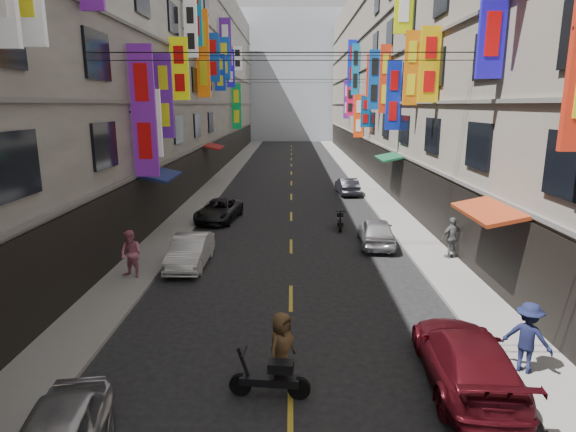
{
  "coord_description": "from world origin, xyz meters",
  "views": [
    {
      "loc": [
        0.02,
        3.02,
        6.29
      ],
      "look_at": [
        -0.04,
        10.83,
        4.47
      ],
      "focal_mm": 30.0,
      "sensor_mm": 36.0,
      "label": 1
    }
  ],
  "objects_px": {
    "car_left_mid": "(190,251)",
    "pedestrian_lfar": "(131,254)",
    "car_right_mid": "(376,232)",
    "car_right_far": "(347,186)",
    "pedestrian_rnear": "(528,337)",
    "scooter_far_right": "(340,221)",
    "pedestrian_rfar": "(452,238)",
    "pedestrian_crossing": "(281,347)",
    "scooter_crossing": "(271,379)",
    "car_left_far": "(219,210)",
    "car_right_near": "(466,358)"
  },
  "relations": [
    {
      "from": "car_left_mid",
      "to": "pedestrian_lfar",
      "type": "relative_size",
      "value": 2.14
    },
    {
      "from": "car_left_mid",
      "to": "car_right_mid",
      "type": "distance_m",
      "value": 8.42
    },
    {
      "from": "car_right_mid",
      "to": "car_right_far",
      "type": "height_order",
      "value": "car_right_mid"
    },
    {
      "from": "pedestrian_rnear",
      "to": "car_left_mid",
      "type": "bearing_deg",
      "value": -1.86
    },
    {
      "from": "scooter_far_right",
      "to": "pedestrian_rnear",
      "type": "height_order",
      "value": "pedestrian_rnear"
    },
    {
      "from": "pedestrian_rfar",
      "to": "pedestrian_rnear",
      "type": "bearing_deg",
      "value": 65.35
    },
    {
      "from": "pedestrian_lfar",
      "to": "car_right_mid",
      "type": "bearing_deg",
      "value": 46.67
    },
    {
      "from": "car_left_mid",
      "to": "pedestrian_crossing",
      "type": "bearing_deg",
      "value": -63.98
    },
    {
      "from": "scooter_crossing",
      "to": "car_left_mid",
      "type": "bearing_deg",
      "value": 27.93
    },
    {
      "from": "scooter_crossing",
      "to": "pedestrian_rfar",
      "type": "distance_m",
      "value": 11.89
    },
    {
      "from": "scooter_far_right",
      "to": "pedestrian_lfar",
      "type": "xyz_separation_m",
      "value": [
        -8.34,
        -7.5,
        0.55
      ]
    },
    {
      "from": "scooter_crossing",
      "to": "pedestrian_rnear",
      "type": "distance_m",
      "value": 6.07
    },
    {
      "from": "car_left_far",
      "to": "car_right_near",
      "type": "distance_m",
      "value": 17.85
    },
    {
      "from": "car_right_near",
      "to": "pedestrian_rnear",
      "type": "relative_size",
      "value": 2.64
    },
    {
      "from": "car_right_mid",
      "to": "pedestrian_rfar",
      "type": "bearing_deg",
      "value": 145.37
    },
    {
      "from": "scooter_far_right",
      "to": "car_left_mid",
      "type": "xyz_separation_m",
      "value": [
        -6.52,
        -5.94,
        0.18
      ]
    },
    {
      "from": "scooter_crossing",
      "to": "pedestrian_rfar",
      "type": "relative_size",
      "value": 1.06
    },
    {
      "from": "car_right_near",
      "to": "scooter_far_right",
      "type": "bearing_deg",
      "value": -79.72
    },
    {
      "from": "car_right_mid",
      "to": "car_right_far",
      "type": "distance_m",
      "value": 12.81
    },
    {
      "from": "scooter_crossing",
      "to": "car_left_mid",
      "type": "height_order",
      "value": "car_left_mid"
    },
    {
      "from": "pedestrian_rfar",
      "to": "car_right_near",
      "type": "bearing_deg",
      "value": 56.22
    },
    {
      "from": "car_right_near",
      "to": "car_right_mid",
      "type": "bearing_deg",
      "value": -85.04
    },
    {
      "from": "pedestrian_lfar",
      "to": "pedestrian_rnear",
      "type": "xyz_separation_m",
      "value": [
        11.37,
        -6.3,
        -0.02
      ]
    },
    {
      "from": "car_left_mid",
      "to": "car_right_mid",
      "type": "xyz_separation_m",
      "value": [
        7.88,
        2.97,
        0.02
      ]
    },
    {
      "from": "scooter_crossing",
      "to": "car_right_far",
      "type": "relative_size",
      "value": 0.5
    },
    {
      "from": "car_right_mid",
      "to": "pedestrian_crossing",
      "type": "relative_size",
      "value": 2.26
    },
    {
      "from": "car_right_near",
      "to": "car_left_far",
      "type": "bearing_deg",
      "value": -59.04
    },
    {
      "from": "pedestrian_rnear",
      "to": "scooter_crossing",
      "type": "bearing_deg",
      "value": 46.38
    },
    {
      "from": "pedestrian_rnear",
      "to": "car_right_mid",
      "type": "bearing_deg",
      "value": -43.63
    },
    {
      "from": "scooter_far_right",
      "to": "pedestrian_rnear",
      "type": "xyz_separation_m",
      "value": [
        3.03,
        -13.8,
        0.54
      ]
    },
    {
      "from": "car_right_near",
      "to": "pedestrian_lfar",
      "type": "height_order",
      "value": "pedestrian_lfar"
    },
    {
      "from": "car_right_far",
      "to": "scooter_crossing",
      "type": "bearing_deg",
      "value": 76.19
    },
    {
      "from": "car_right_near",
      "to": "pedestrian_crossing",
      "type": "bearing_deg",
      "value": 2.18
    },
    {
      "from": "car_left_mid",
      "to": "pedestrian_rfar",
      "type": "relative_size",
      "value": 2.2
    },
    {
      "from": "car_right_near",
      "to": "pedestrian_lfar",
      "type": "relative_size",
      "value": 2.59
    },
    {
      "from": "pedestrian_rnear",
      "to": "pedestrian_crossing",
      "type": "xyz_separation_m",
      "value": [
        -5.76,
        -0.24,
        -0.14
      ]
    },
    {
      "from": "car_right_near",
      "to": "pedestrian_crossing",
      "type": "distance_m",
      "value": 4.22
    },
    {
      "from": "car_left_mid",
      "to": "pedestrian_rnear",
      "type": "height_order",
      "value": "pedestrian_rnear"
    },
    {
      "from": "pedestrian_rnear",
      "to": "pedestrian_lfar",
      "type": "bearing_deg",
      "value": 8.59
    },
    {
      "from": "scooter_far_right",
      "to": "pedestrian_lfar",
      "type": "bearing_deg",
      "value": 45.48
    },
    {
      "from": "scooter_far_right",
      "to": "pedestrian_rfar",
      "type": "relative_size",
      "value": 1.06
    },
    {
      "from": "scooter_far_right",
      "to": "pedestrian_rfar",
      "type": "distance_m",
      "value": 6.59
    },
    {
      "from": "scooter_far_right",
      "to": "pedestrian_crossing",
      "type": "height_order",
      "value": "pedestrian_crossing"
    },
    {
      "from": "pedestrian_rnear",
      "to": "car_right_far",
      "type": "bearing_deg",
      "value": -48.66
    },
    {
      "from": "car_right_mid",
      "to": "pedestrian_rfar",
      "type": "relative_size",
      "value": 2.21
    },
    {
      "from": "pedestrian_crossing",
      "to": "car_left_far",
      "type": "bearing_deg",
      "value": 48.52
    },
    {
      "from": "car_right_near",
      "to": "car_right_far",
      "type": "xyz_separation_m",
      "value": [
        0.0,
        24.03,
        -0.06
      ]
    },
    {
      "from": "car_left_far",
      "to": "car_right_mid",
      "type": "distance_m",
      "value": 9.19
    },
    {
      "from": "pedestrian_rfar",
      "to": "car_right_mid",
      "type": "bearing_deg",
      "value": -56.46
    },
    {
      "from": "car_left_far",
      "to": "pedestrian_rfar",
      "type": "height_order",
      "value": "pedestrian_rfar"
    }
  ]
}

